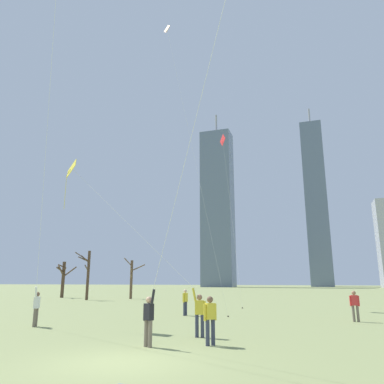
% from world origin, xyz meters
% --- Properties ---
extents(ground_plane, '(400.00, 400.00, 0.00)m').
position_xyz_m(ground_plane, '(0.00, 0.00, 0.00)').
color(ground_plane, '#848E56').
extents(kite_flyer_foreground_left_white, '(5.36, 5.54, 12.59)m').
position_xyz_m(kite_flyer_foreground_left_white, '(0.88, 1.18, 3.74)').
color(kite_flyer_foreground_left_white, '#726656').
rests_on(kite_flyer_foreground_left_white, ground).
extents(kite_flyer_midfield_center_teal, '(5.52, 7.89, 22.09)m').
position_xyz_m(kite_flyer_midfield_center_teal, '(-6.48, 3.87, 6.65)').
color(kite_flyer_midfield_center_teal, '#726656').
rests_on(kite_flyer_midfield_center_teal, ground).
extents(kite_flyer_midfield_left_yellow, '(8.67, 2.29, 8.80)m').
position_xyz_m(kite_flyer_midfield_left_yellow, '(-1.00, 5.36, 2.45)').
color(kite_flyer_midfield_left_yellow, '#33384C').
rests_on(kite_flyer_midfield_left_yellow, ground).
extents(bystander_strolling_midfield, '(0.51, 0.24, 1.62)m').
position_xyz_m(bystander_strolling_midfield, '(6.98, 13.06, 0.90)').
color(bystander_strolling_midfield, '#726656').
rests_on(bystander_strolling_midfield, ground).
extents(bystander_far_off_by_trees, '(0.38, 0.40, 1.62)m').
position_xyz_m(bystander_far_off_by_trees, '(1.56, 3.30, 0.90)').
color(bystander_far_off_by_trees, '#33384C').
rests_on(bystander_far_off_by_trees, ground).
extents(bystander_watching_nearby, '(0.25, 0.50, 1.62)m').
position_xyz_m(bystander_watching_nearby, '(-3.02, 13.68, 0.90)').
color(bystander_watching_nearby, '#33384C').
rests_on(bystander_watching_nearby, ground).
extents(distant_kite_drifting_right_red, '(2.22, 2.41, 15.95)m').
position_xyz_m(distant_kite_drifting_right_red, '(-2.43, 22.82, 14.43)').
color(distant_kite_drifting_right_red, red).
rests_on(distant_kite_drifting_right_red, ground).
extents(distant_kite_low_near_trees_orange, '(5.58, 2.12, 23.25)m').
position_xyz_m(distant_kite_low_near_trees_orange, '(-4.80, 15.18, 20.41)').
color(distant_kite_low_near_trees_orange, orange).
rests_on(distant_kite_low_near_trees_orange, ground).
extents(bare_tree_center, '(2.40, 1.55, 4.96)m').
position_xyz_m(bare_tree_center, '(-16.86, 32.85, 2.56)').
color(bare_tree_center, brown).
rests_on(bare_tree_center, ground).
extents(bare_tree_leftmost, '(1.33, 1.71, 5.64)m').
position_xyz_m(bare_tree_leftmost, '(-20.48, 28.68, 3.05)').
color(bare_tree_leftmost, '#4C3828').
rests_on(bare_tree_leftmost, ground).
extents(bare_tree_far_right_edge, '(1.71, 2.66, 4.68)m').
position_xyz_m(bare_tree_far_right_edge, '(-27.10, 33.01, 2.62)').
color(bare_tree_far_right_edge, '#4C3828').
rests_on(bare_tree_far_right_edge, ground).
extents(skyline_wide_slab, '(8.48, 11.60, 74.81)m').
position_xyz_m(skyline_wide_slab, '(6.51, 146.71, 33.34)').
color(skyline_wide_slab, slate).
rests_on(skyline_wide_slab, ground).
extents(skyline_tall_tower, '(11.81, 8.25, 68.71)m').
position_xyz_m(skyline_tall_tower, '(-29.96, 127.40, 30.20)').
color(skyline_tall_tower, slate).
rests_on(skyline_tall_tower, ground).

